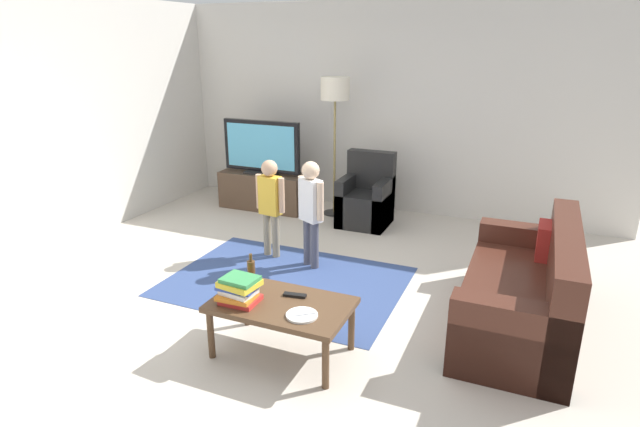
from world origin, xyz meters
name	(u,v)px	position (x,y,z in m)	size (l,w,h in m)	color
ground	(293,303)	(0.00, 0.00, 0.00)	(7.80, 7.80, 0.00)	beige
wall_back	(392,109)	(0.00, 3.00, 1.35)	(6.00, 0.12, 2.70)	silver
wall_left	(27,129)	(-3.00, 0.00, 1.35)	(0.12, 6.00, 2.70)	silver
area_rug	(286,281)	(-0.25, 0.35, 0.00)	(2.20, 1.60, 0.01)	#33477A
tv_stand	(264,191)	(-1.57, 2.30, 0.24)	(1.20, 0.44, 0.50)	#4C3828
tv	(262,148)	(-1.57, 2.28, 0.85)	(1.10, 0.28, 0.71)	black
couch	(528,295)	(1.90, 0.36, 0.29)	(0.80, 1.80, 0.86)	#472319
armchair	(367,201)	(-0.08, 2.26, 0.30)	(0.60, 0.60, 0.90)	black
floor_lamp	(335,96)	(-0.59, 2.45, 1.54)	(0.36, 0.36, 1.78)	#262626
child_near_tv	(270,199)	(-0.68, 0.86, 0.63)	(0.35, 0.17, 1.05)	gray
child_center	(311,205)	(-0.18, 0.78, 0.66)	(0.33, 0.23, 1.10)	#4C4C59
coffee_table	(281,308)	(0.26, -0.72, 0.37)	(1.00, 0.60, 0.42)	#513823
book_stack	(239,290)	(-0.01, -0.84, 0.52)	(0.30, 0.25, 0.20)	red
bottle	(251,275)	(-0.04, -0.62, 0.54)	(0.06, 0.06, 0.29)	#4C3319
tv_remote	(295,295)	(0.31, -0.60, 0.43)	(0.17, 0.05, 0.02)	black
plate	(302,315)	(0.48, -0.84, 0.43)	(0.22, 0.22, 0.02)	white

